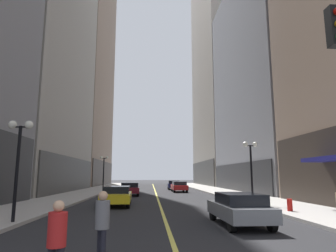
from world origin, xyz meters
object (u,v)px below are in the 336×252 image
car_grey (239,208)px  street_lamp_right_mid (251,158)px  car_yellow (117,195)px  fire_hydrant_right (290,206)px  pedestrian_in_grey_suit (102,222)px  car_navy (174,185)px  car_red (179,186)px  street_lamp_left_far (104,166)px  street_lamp_left_near (19,147)px  pedestrian_in_red_jacket (57,238)px  car_maroon (130,188)px

car_grey → street_lamp_right_mid: (3.38, 8.03, 2.54)m
car_yellow → fire_hydrant_right: 11.00m
pedestrian_in_grey_suit → street_lamp_right_mid: size_ratio=0.38×
car_navy → car_yellow: bearing=-103.7°
car_yellow → car_navy: same height
car_navy → car_red: bearing=-88.7°
car_navy → street_lamp_left_far: street_lamp_left_far is taller
fire_hydrant_right → car_grey: bearing=-137.3°
street_lamp_left_near → street_lamp_right_mid: 14.82m
street_lamp_left_far → pedestrian_in_red_jacket: bearing=-82.7°
car_red → street_lamp_right_mid: street_lamp_right_mid is taller
car_red → car_navy: size_ratio=1.01×
car_navy → street_lamp_right_mid: bearing=-81.6°
pedestrian_in_grey_suit → pedestrian_in_red_jacket: bearing=-110.4°
pedestrian_in_red_jacket → street_lamp_left_far: 31.63m
pedestrian_in_grey_suit → pedestrian_in_red_jacket: 1.64m
street_lamp_right_mid → car_red: bearing=101.1°
car_red → pedestrian_in_grey_suit: bearing=-98.9°
car_red → fire_hydrant_right: size_ratio=5.90×
car_navy → pedestrian_in_red_jacket: 39.39m
fire_hydrant_right → car_yellow: bearing=154.0°
car_yellow → fire_hydrant_right: bearing=-26.0°
car_yellow → street_lamp_left_near: (-3.42, -7.84, 2.54)m
pedestrian_in_grey_suit → car_maroon: bearing=92.2°
car_maroon → fire_hydrant_right: car_maroon is taller
car_grey → street_lamp_right_mid: size_ratio=0.98×
fire_hydrant_right → street_lamp_right_mid: bearing=96.4°
car_maroon → pedestrian_in_red_jacket: pedestrian_in_red_jacket is taller
car_red → street_lamp_right_mid: bearing=-78.9°
car_grey → pedestrian_in_grey_suit: pedestrian_in_grey_suit is taller
street_lamp_left_far → fire_hydrant_right: size_ratio=5.54×
street_lamp_left_near → street_lamp_left_far: (0.00, 23.91, 0.00)m
pedestrian_in_grey_suit → fire_hydrant_right: size_ratio=2.11×
car_grey → street_lamp_left_near: (-9.42, 0.57, 2.54)m
car_maroon → car_navy: bearing=67.0°
car_grey → car_navy: bearing=90.3°
car_grey → street_lamp_left_near: bearing=176.6°
street_lamp_right_mid → fire_hydrant_right: street_lamp_right_mid is taller
car_grey → street_lamp_right_mid: bearing=67.2°
car_red → fire_hydrant_right: 22.20m
car_grey → street_lamp_left_near: street_lamp_left_near is taller
street_lamp_left_far → car_yellow: bearing=-78.0°
car_red → street_lamp_left_near: 26.69m
car_yellow → car_navy: size_ratio=1.00×
car_maroon → street_lamp_left_near: street_lamp_left_near is taller
car_maroon → street_lamp_left_far: bearing=123.5°
car_maroon → car_navy: same height
pedestrian_in_red_jacket → street_lamp_right_mid: 17.41m
street_lamp_left_near → car_yellow: bearing=66.4°
street_lamp_left_far → car_grey: bearing=-69.0°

